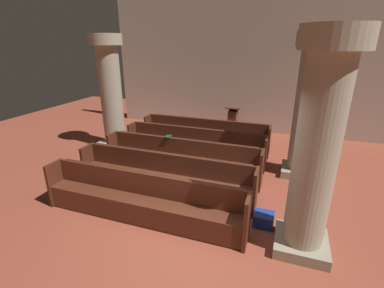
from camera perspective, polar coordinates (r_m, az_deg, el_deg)
ground_plane at (r=5.02m, az=-0.48°, el=-17.08°), size 19.20×19.20×0.00m
back_wall at (r=9.94m, az=12.02°, el=15.39°), size 10.00×0.16×4.50m
pew_row_0 at (r=8.28m, az=2.65°, el=2.21°), size 3.81×0.46×0.87m
pew_row_1 at (r=7.42m, az=0.47°, el=0.02°), size 3.81×0.46×0.87m
pew_row_2 at (r=6.59m, az=-2.27°, el=-2.73°), size 3.81×0.46×0.87m
pew_row_3 at (r=5.79m, az=-5.80°, el=-6.25°), size 3.81×0.47×0.87m
pew_row_4 at (r=5.05m, az=-10.49°, el=-10.80°), size 3.81×0.46×0.87m
pillar_aisle_side at (r=6.79m, az=23.00°, el=7.30°), size 0.90×0.90×3.26m
pillar_far_side at (r=8.50m, az=-16.43°, el=10.46°), size 0.90×0.90×3.26m
pillar_aisle_rear at (r=4.13m, az=24.40°, el=-0.68°), size 0.86×0.86×3.26m
lectern at (r=9.19m, az=8.29°, el=3.79°), size 0.48×0.45×1.08m
hymn_book at (r=6.75m, az=-4.97°, el=1.57°), size 0.13×0.20×0.03m
kneeler_box_blue at (r=5.19m, az=14.58°, el=-14.81°), size 0.34×0.31×0.23m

